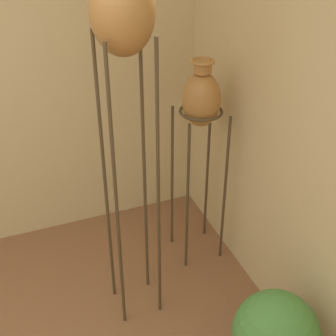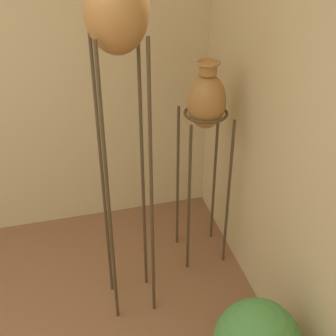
{
  "view_description": "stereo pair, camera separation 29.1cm",
  "coord_description": "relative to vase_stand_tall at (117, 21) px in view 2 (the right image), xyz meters",
  "views": [
    {
      "loc": [
        0.61,
        -1.11,
        2.44
      ],
      "look_at": [
        1.5,
        1.2,
        0.9
      ],
      "focal_mm": 50.0,
      "sensor_mm": 36.0,
      "label": 1
    },
    {
      "loc": [
        0.88,
        -1.19,
        2.44
      ],
      "look_at": [
        1.5,
        1.2,
        0.9
      ],
      "focal_mm": 50.0,
      "sensor_mm": 36.0,
      "label": 2
    }
  ],
  "objects": [
    {
      "name": "vase_stand_medium",
      "position": [
        0.59,
        0.34,
        -0.66
      ],
      "size": [
        0.3,
        0.3,
        1.5
      ],
      "color": "#473823",
      "rests_on": "ground_plane"
    },
    {
      "name": "vase_stand_tall",
      "position": [
        0.0,
        0.0,
        0.0
      ],
      "size": [
        0.31,
        0.31,
        2.2
      ],
      "color": "#473823",
      "rests_on": "ground_plane"
    }
  ]
}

